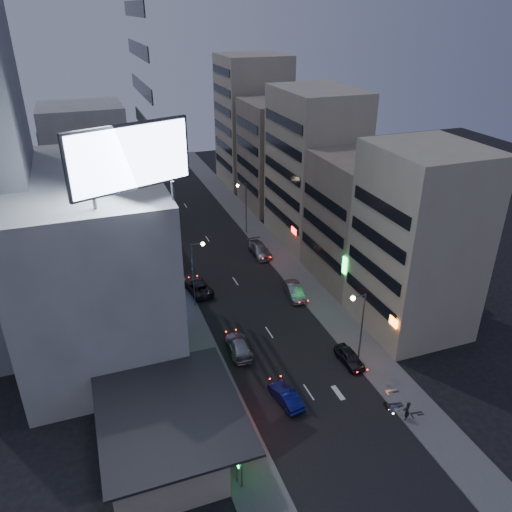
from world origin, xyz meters
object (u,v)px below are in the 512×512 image
parked_car_right_far (260,250)px  road_car_blue (286,396)px  parked_car_right_mid (294,291)px  road_car_silver (239,346)px  parked_car_left (198,287)px  scooter_silver_b (397,384)px  scooter_silver_a (406,400)px  parked_car_right_near (349,357)px  person (407,411)px  scooter_black_a (422,406)px  scooter_blue (402,398)px  scooter_black_b (402,397)px

parked_car_right_far → road_car_blue: parked_car_right_far is taller
parked_car_right_mid → road_car_silver: size_ratio=0.92×
parked_car_left → scooter_silver_b: bearing=111.5°
parked_car_left → scooter_silver_a: (12.48, -25.51, -0.05)m
parked_car_left → parked_car_right_far: (10.79, 7.15, 0.06)m
parked_car_right_near → person: (0.74, -8.44, 0.34)m
scooter_silver_a → road_car_blue: bearing=55.5°
road_car_silver → parked_car_left: bearing=-80.6°
person → scooter_black_a: 1.93m
parked_car_right_mid → scooter_blue: bearing=-79.3°
parked_car_left → person: bearing=105.7°
parked_car_right_near → parked_car_right_far: parked_car_right_far is taller
scooter_silver_b → parked_car_right_near: bearing=31.5°
road_car_blue → road_car_silver: road_car_silver is taller
parked_car_left → road_car_silver: road_car_silver is taller
person → scooter_blue: 1.90m
parked_car_right_near → scooter_blue: parked_car_right_near is taller
parked_car_right_far → scooter_blue: parked_car_right_far is taller
scooter_silver_a → scooter_black_b: scooter_black_b is taller
parked_car_right_near → scooter_silver_b: bearing=-67.5°
person → scooter_blue: bearing=-153.7°
road_car_silver → scooter_black_b: 16.54m
road_car_silver → parked_car_right_far: bearing=-110.8°
road_car_silver → scooter_blue: 16.56m
parked_car_right_mid → scooter_black_b: 20.19m
parked_car_right_near → person: bearing=-86.4°
parked_car_right_mid → person: size_ratio=2.63×
road_car_silver → scooter_silver_a: road_car_silver is taller
parked_car_right_far → road_car_blue: size_ratio=1.29×
road_car_blue → parked_car_right_mid: bearing=-123.7°
parked_car_right_near → scooter_black_a: 8.54m
road_car_blue → scooter_silver_b: road_car_blue is taller
parked_car_left → road_car_blue: parked_car_left is taller
parked_car_right_mid → road_car_silver: parked_car_right_mid is taller
parked_car_right_mid → scooter_silver_a: size_ratio=2.55×
scooter_blue → person: bearing=152.4°
parked_car_right_near → parked_car_left: bearing=118.9°
person → road_car_blue: bearing=-72.5°
parked_car_right_mid → scooter_black_a: parked_car_right_mid is taller
parked_car_right_mid → person: 21.98m
person → parked_car_left: bearing=-107.5°
parked_car_right_mid → person: person is taller
parked_car_right_mid → scooter_black_a: 21.82m
scooter_black_a → parked_car_right_near: bearing=25.4°
parked_car_right_mid → scooter_silver_b: parked_car_right_mid is taller
road_car_blue → scooter_blue: bearing=151.1°
scooter_black_b → scooter_silver_b: (0.64, 1.64, -0.10)m
parked_car_right_far → scooter_silver_a: parked_car_right_far is taller
parked_car_right_mid → parked_car_left: (-10.79, 4.98, -0.04)m
scooter_blue → scooter_black_b: size_ratio=0.96×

